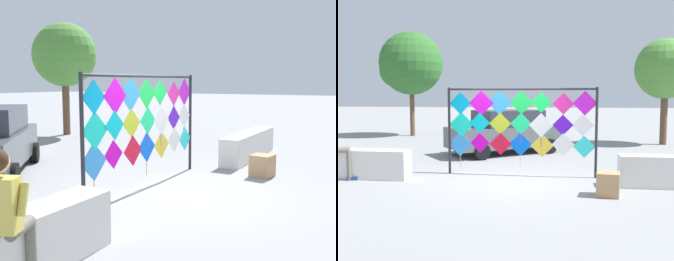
{
  "view_description": "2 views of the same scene",
  "coord_description": "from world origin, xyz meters",
  "views": [
    {
      "loc": [
        -6.8,
        -3.74,
        2.18
      ],
      "look_at": [
        -0.08,
        -0.03,
        1.25
      ],
      "focal_mm": 43.01,
      "sensor_mm": 36.0,
      "label": 1
    },
    {
      "loc": [
        1.18,
        -9.45,
        2.12
      ],
      "look_at": [
        -0.12,
        -0.0,
        1.25
      ],
      "focal_mm": 41.15,
      "sensor_mm": 36.0,
      "label": 2
    }
  ],
  "objects": [
    {
      "name": "plaza_ledge_right",
      "position": [
        4.29,
        -0.28,
        0.37
      ],
      "size": [
        3.41,
        0.52,
        0.74
      ],
      "primitive_type": "cube",
      "color": "silver",
      "rests_on": "ground"
    },
    {
      "name": "cardboard_box_large",
      "position": [
        2.23,
        -1.25,
        0.25
      ],
      "size": [
        0.54,
        0.54,
        0.51
      ],
      "primitive_type": "cube",
      "rotation": [
        0.0,
        0.0,
        -0.17
      ],
      "color": "tan",
      "rests_on": "ground"
    },
    {
      "name": "seated_vendor",
      "position": [
        -4.3,
        -0.61,
        0.94
      ],
      "size": [
        0.76,
        0.61,
        1.59
      ],
      "color": "#666056",
      "rests_on": "ground"
    },
    {
      "name": "ground",
      "position": [
        0.0,
        0.0,
        0.0
      ],
      "size": [
        120.0,
        120.0,
        0.0
      ],
      "primitive_type": "plane",
      "color": "gray"
    },
    {
      "name": "tree_palm_like",
      "position": [
        5.7,
        7.89,
        3.21
      ],
      "size": [
        2.58,
        2.58,
        4.56
      ],
      "color": "brown",
      "rests_on": "ground"
    },
    {
      "name": "kite_display_rack",
      "position": [
        0.15,
        0.6,
        1.45
      ],
      "size": [
        3.98,
        0.15,
        2.34
      ],
      "color": "#232328",
      "rests_on": "ground"
    }
  ]
}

